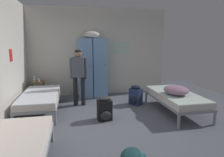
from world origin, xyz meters
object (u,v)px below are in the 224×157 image
object	(u,v)px
bed_left_rear	(40,97)
lotion_bottle	(39,80)
backpack_black	(105,109)
bed_right	(176,97)
locker_bank	(92,67)
bed_left_front	(10,152)
bedding_heap	(176,90)
backpack_navy	(135,95)
person_traveler	(79,72)
shelf_unit	(38,89)
water_bottle	(34,78)

from	to	relation	value
bed_left_rear	lotion_bottle	xyz separation A→B (m)	(-0.18, 1.11, 0.25)
lotion_bottle	backpack_black	bearing A→B (deg)	-49.18
bed_right	locker_bank	bearing A→B (deg)	135.82
bed_left_rear	bed_left_front	xyz separation A→B (m)	(0.00, -2.55, 0.00)
bed_left_rear	bedding_heap	bearing A→B (deg)	-13.18
backpack_navy	person_traveler	bearing A→B (deg)	170.62
person_traveler	backpack_navy	distance (m)	1.71
bed_left_rear	lotion_bottle	distance (m)	1.15
bed_right	person_traveler	distance (m)	2.62
bed_left_front	backpack_navy	distance (m)	3.68
bed_right	lotion_bottle	bearing A→B (deg)	153.44
shelf_unit	water_bottle	bearing A→B (deg)	165.96
lotion_bottle	locker_bank	bearing A→B (deg)	3.20
person_traveler	lotion_bottle	distance (m)	1.40
bed_left_front	bedding_heap	world-z (taller)	bedding_heap
shelf_unit	backpack_navy	xyz separation A→B (m)	(2.78, -1.03, -0.09)
bedding_heap	person_traveler	bearing A→B (deg)	153.56
locker_bank	water_bottle	xyz separation A→B (m)	(-1.76, -0.03, -0.30)
water_bottle	backpack_black	world-z (taller)	water_bottle
bed_left_rear	bedding_heap	world-z (taller)	bedding_heap
shelf_unit	bed_left_rear	xyz separation A→B (m)	(0.25, -1.15, 0.04)
person_traveler	bed_right	bearing A→B (deg)	-23.40
shelf_unit	bed_left_rear	bearing A→B (deg)	-77.74
backpack_black	bed_left_rear	bearing A→B (deg)	151.03
shelf_unit	backpack_navy	world-z (taller)	shelf_unit
bed_right	bedding_heap	distance (m)	0.26
bed_left_front	person_traveler	xyz separation A→B (m)	(0.98, 2.93, 0.55)
bedding_heap	person_traveler	world-z (taller)	person_traveler
locker_bank	person_traveler	size ratio (longest dim) A/B	1.34
locker_bank	lotion_bottle	size ratio (longest dim) A/B	14.31
person_traveler	water_bottle	xyz separation A→B (m)	(-1.31, 0.80, -0.26)
bedding_heap	backpack_black	distance (m)	1.81
bed_left_rear	backpack_black	bearing A→B (deg)	-28.97
bed_left_front	water_bottle	size ratio (longest dim) A/B	8.87
lotion_bottle	backpack_black	distance (m)	2.59
backpack_black	shelf_unit	bearing A→B (deg)	131.41
locker_bank	shelf_unit	distance (m)	1.80
bed_left_rear	bedding_heap	size ratio (longest dim) A/B	2.92
backpack_navy	bed_right	bearing A→B (deg)	-43.52
locker_bank	bed_left_rear	world-z (taller)	locker_bank
water_bottle	bedding_heap	bearing A→B (deg)	-28.28
locker_bank	bed_left_rear	bearing A→B (deg)	-140.06
water_bottle	backpack_navy	world-z (taller)	water_bottle
person_traveler	bedding_heap	bearing A→B (deg)	-26.44
locker_bank	backpack_black	size ratio (longest dim) A/B	3.76
lotion_bottle	backpack_navy	distance (m)	2.91
shelf_unit	water_bottle	distance (m)	0.33
locker_bank	lotion_bottle	world-z (taller)	locker_bank
shelf_unit	bedding_heap	bearing A→B (deg)	-28.57
bed_right	water_bottle	distance (m)	4.10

